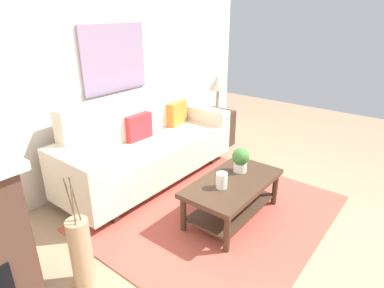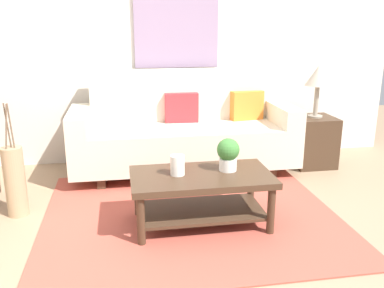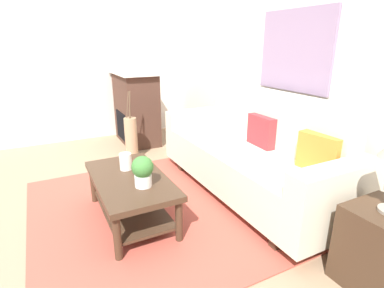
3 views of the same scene
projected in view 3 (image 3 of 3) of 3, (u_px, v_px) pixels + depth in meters
ground_plane at (96, 225)px, 2.71m from camera, size 9.43×9.43×0.00m
wall_back at (290, 63)px, 3.20m from camera, size 5.43×0.10×2.70m
wall_left at (91, 56)px, 4.84m from camera, size 0.10×5.09×2.70m
area_rug at (149, 211)px, 2.92m from camera, size 2.42×2.12×0.01m
couch at (251, 155)px, 3.17m from camera, size 2.34×0.84×1.08m
throw_pillow_crimson at (262, 131)px, 3.15m from camera, size 0.36×0.14×0.32m
throw_pillow_orange at (319, 153)px, 2.52m from camera, size 0.37×0.17×0.32m
coffee_table at (131, 189)px, 2.70m from camera, size 1.10×0.60×0.43m
tabletop_vase at (126, 161)px, 2.80m from camera, size 0.11×0.11×0.16m
potted_plant_tabletop at (143, 170)px, 2.45m from camera, size 0.18×0.18×0.26m
side_table at (382, 250)px, 1.96m from camera, size 0.44×0.44×0.56m
fireplace at (136, 107)px, 4.81m from camera, size 1.02×0.58×1.16m
floor_vase at (131, 139)px, 4.15m from camera, size 0.17×0.17×0.59m
floor_vase_branch_a at (129, 105)px, 3.98m from camera, size 0.04×0.04×0.36m
floor_vase_branch_b at (130, 105)px, 4.01m from camera, size 0.04×0.04×0.36m
floor_vase_branch_c at (127, 105)px, 4.00m from camera, size 0.05×0.05×0.36m
framed_painting at (294, 51)px, 3.04m from camera, size 0.94×0.03×0.80m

